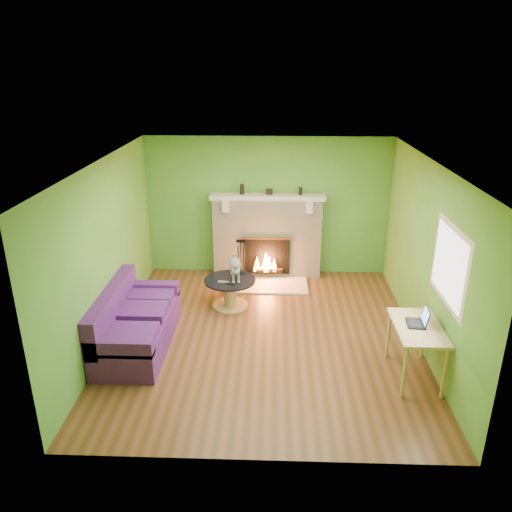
{
  "coord_description": "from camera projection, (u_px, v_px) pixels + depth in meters",
  "views": [
    {
      "loc": [
        0.11,
        -6.52,
        3.84
      ],
      "look_at": [
        -0.14,
        0.4,
        1.13
      ],
      "focal_mm": 35.0,
      "sensor_mm": 36.0,
      "label": 1
    }
  ],
  "objects": [
    {
      "name": "cat",
      "position": [
        235.0,
        267.0,
        8.18
      ],
      "size": [
        0.35,
        0.7,
        0.42
      ],
      "primitive_type": null,
      "rotation": [
        0.0,
        0.0,
        0.16
      ],
      "color": "slate",
      "rests_on": "coffee_table"
    },
    {
      "name": "wall_left",
      "position": [
        106.0,
        253.0,
        7.07
      ],
      "size": [
        0.0,
        5.0,
        5.0
      ],
      "primitive_type": "plane",
      "rotation": [
        1.57,
        0.0,
        1.57
      ],
      "color": "#478D2E",
      "rests_on": "floor"
    },
    {
      "name": "hearth",
      "position": [
        266.0,
        285.0,
        9.14
      ],
      "size": [
        1.5,
        0.75,
        0.03
      ],
      "primitive_type": "cube",
      "color": "beige",
      "rests_on": "floor"
    },
    {
      "name": "mantel_box",
      "position": [
        269.0,
        192.0,
        9.04
      ],
      "size": [
        0.12,
        0.08,
        0.1
      ],
      "primitive_type": "cube",
      "color": "black",
      "rests_on": "mantel"
    },
    {
      "name": "wall_back",
      "position": [
        267.0,
        207.0,
        9.32
      ],
      "size": [
        5.0,
        0.0,
        5.0
      ],
      "primitive_type": "plane",
      "rotation": [
        1.57,
        0.0,
        0.0
      ],
      "color": "#478D2E",
      "rests_on": "floor"
    },
    {
      "name": "remote_black",
      "position": [
        230.0,
        284.0,
        8.04
      ],
      "size": [
        0.17,
        0.07,
        0.02
      ],
      "primitive_type": "cube",
      "rotation": [
        0.0,
        0.0,
        -0.2
      ],
      "color": "black",
      "rests_on": "coffee_table"
    },
    {
      "name": "sofa",
      "position": [
        134.0,
        324.0,
        7.12
      ],
      "size": [
        0.88,
        1.93,
        0.86
      ],
      "color": "#521B69",
      "rests_on": "floor"
    },
    {
      "name": "ceiling",
      "position": [
        265.0,
        163.0,
        6.52
      ],
      "size": [
        5.0,
        5.0,
        0.0
      ],
      "primitive_type": "plane",
      "rotation": [
        3.14,
        0.0,
        0.0
      ],
      "color": "white",
      "rests_on": "wall_back"
    },
    {
      "name": "fire_tools",
      "position": [
        241.0,
        260.0,
        9.14
      ],
      "size": [
        0.22,
        0.22,
        0.81
      ],
      "primitive_type": null,
      "color": "black",
      "rests_on": "hearth"
    },
    {
      "name": "coffee_table",
      "position": [
        230.0,
        291.0,
        8.29
      ],
      "size": [
        0.86,
        0.86,
        0.48
      ],
      "color": "tan",
      "rests_on": "floor"
    },
    {
      "name": "laptop",
      "position": [
        417.0,
        316.0,
        6.26
      ],
      "size": [
        0.28,
        0.32,
        0.22
      ],
      "primitive_type": null,
      "rotation": [
        0.0,
        0.0,
        -0.09
      ],
      "color": "black",
      "rests_on": "desk"
    },
    {
      "name": "floor",
      "position": [
        264.0,
        336.0,
        7.47
      ],
      "size": [
        5.0,
        5.0,
        0.0
      ],
      "primitive_type": "plane",
      "color": "#533317",
      "rests_on": "ground"
    },
    {
      "name": "mantel",
      "position": [
        267.0,
        197.0,
        9.04
      ],
      "size": [
        2.1,
        0.28,
        0.08
      ],
      "primitive_type": "cube",
      "color": "beige",
      "rests_on": "fireplace"
    },
    {
      "name": "window_pane",
      "position": [
        449.0,
        265.0,
        5.99
      ],
      "size": [
        0.0,
        1.06,
        1.06
      ],
      "primitive_type": "plane",
      "rotation": [
        1.57,
        0.0,
        -1.57
      ],
      "color": "white",
      "rests_on": "wall_right"
    },
    {
      "name": "wall_front",
      "position": [
        259.0,
        352.0,
        4.67
      ],
      "size": [
        5.0,
        0.0,
        5.0
      ],
      "primitive_type": "plane",
      "rotation": [
        -1.57,
        0.0,
        0.0
      ],
      "color": "#478D2E",
      "rests_on": "floor"
    },
    {
      "name": "mantel_vase_left",
      "position": [
        242.0,
        189.0,
        9.04
      ],
      "size": [
        0.08,
        0.08,
        0.18
      ],
      "primitive_type": "cylinder",
      "color": "black",
      "rests_on": "mantel"
    },
    {
      "name": "wall_right",
      "position": [
        427.0,
        257.0,
        6.92
      ],
      "size": [
        0.0,
        5.0,
        5.0
      ],
      "primitive_type": "plane",
      "rotation": [
        1.57,
        0.0,
        -1.57
      ],
      "color": "#478D2E",
      "rests_on": "floor"
    },
    {
      "name": "window_frame",
      "position": [
        450.0,
        265.0,
        5.99
      ],
      "size": [
        0.0,
        1.2,
        1.2
      ],
      "primitive_type": "plane",
      "rotation": [
        1.57,
        0.0,
        -1.57
      ],
      "color": "silver",
      "rests_on": "wall_right"
    },
    {
      "name": "mantel_vase_right",
      "position": [
        300.0,
        191.0,
        9.01
      ],
      "size": [
        0.07,
        0.07,
        0.14
      ],
      "primitive_type": "cylinder",
      "color": "black",
      "rests_on": "mantel"
    },
    {
      "name": "remote_silver",
      "position": [
        223.0,
        282.0,
        8.1
      ],
      "size": [
        0.17,
        0.07,
        0.02
      ],
      "primitive_type": "cube",
      "rotation": [
        0.0,
        0.0,
        -0.13
      ],
      "color": "gray",
      "rests_on": "coffee_table"
    },
    {
      "name": "fireplace",
      "position": [
        267.0,
        237.0,
        9.34
      ],
      "size": [
        2.1,
        0.46,
        1.58
      ],
      "color": "beige",
      "rests_on": "floor"
    },
    {
      "name": "desk",
      "position": [
        417.0,
        332.0,
        6.29
      ],
      "size": [
        0.58,
        1.0,
        0.74
      ],
      "color": "tan",
      "rests_on": "floor"
    }
  ]
}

